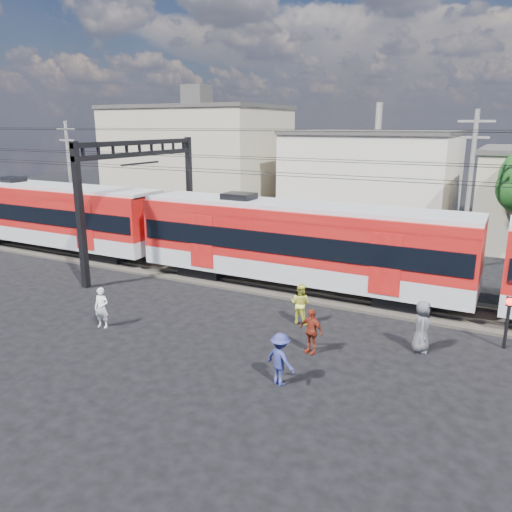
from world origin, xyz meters
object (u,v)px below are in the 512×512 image
object	(u,v)px
commuter_train	(302,241)
crossing_signal	(508,313)
pedestrian_c	(280,359)
pedestrian_a	(102,308)

from	to	relation	value
commuter_train	crossing_signal	xyz separation A→B (m)	(8.92, -2.71, -1.05)
pedestrian_c	pedestrian_a	bearing A→B (deg)	14.16
pedestrian_a	crossing_signal	size ratio (longest dim) A/B	0.83
pedestrian_a	pedestrian_c	size ratio (longest dim) A/B	0.97
crossing_signal	pedestrian_c	bearing A→B (deg)	-135.16
pedestrian_a	pedestrian_c	world-z (taller)	pedestrian_c
crossing_signal	pedestrian_a	bearing A→B (deg)	-159.91
pedestrian_c	crossing_signal	world-z (taller)	crossing_signal
pedestrian_a	crossing_signal	world-z (taller)	crossing_signal
pedestrian_c	crossing_signal	bearing A→B (deg)	-115.08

